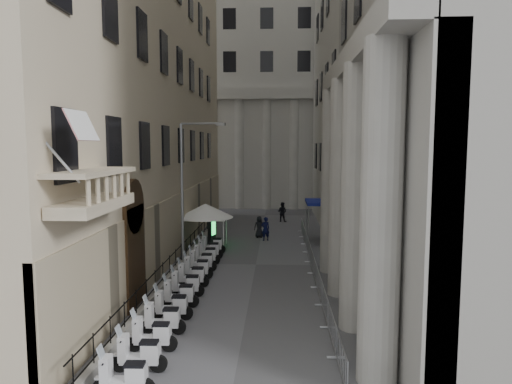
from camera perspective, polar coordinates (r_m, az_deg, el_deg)
far_building at (r=55.74m, az=1.47°, el=14.08°), size 22.00×10.00×30.00m
iron_fence at (r=26.70m, az=-9.53°, el=-9.47°), size 0.30×28.00×1.40m
blue_awning at (r=34.00m, az=7.59°, el=-6.11°), size 1.60×3.00×3.00m
scooter_1 at (r=15.65m, az=-14.28°, el=-20.98°), size 1.41×0.60×1.50m
scooter_2 at (r=16.88m, az=-12.78°, el=-18.86°), size 1.41×0.60×1.50m
scooter_3 at (r=18.14m, az=-11.53°, el=-17.03°), size 1.41×0.60×1.50m
scooter_4 at (r=19.42m, az=-10.45°, el=-15.43°), size 1.41×0.60×1.50m
scooter_5 at (r=20.72m, az=-9.53°, el=-14.03°), size 1.41×0.60×1.50m
scooter_6 at (r=22.04m, az=-8.72°, el=-12.78°), size 1.41×0.60×1.50m
scooter_7 at (r=23.37m, az=-8.01°, el=-11.68°), size 1.41×0.60×1.50m
scooter_8 at (r=24.71m, az=-7.38°, el=-10.70°), size 1.41×0.60×1.50m
scooter_9 at (r=26.06m, az=-6.82°, el=-9.81°), size 1.41×0.60×1.50m
scooter_10 at (r=27.41m, az=-6.32°, el=-9.02°), size 1.41×0.60×1.50m
scooter_11 at (r=28.78m, az=-5.87°, el=-8.29°), size 1.41×0.60×1.50m
scooter_12 at (r=30.15m, az=-5.46°, el=-7.64°), size 1.41×0.60×1.50m
barrier_0 at (r=15.17m, az=10.59°, el=-21.81°), size 0.60×2.40×1.10m
barrier_1 at (r=17.40m, az=9.42°, el=-18.01°), size 0.60×2.40×1.10m
barrier_2 at (r=19.70m, az=8.56°, el=-15.08°), size 0.60×2.40×1.10m
barrier_3 at (r=22.04m, az=7.89°, el=-12.77°), size 0.60×2.40×1.10m
barrier_4 at (r=24.42m, az=7.37°, el=-10.90°), size 0.60×2.40×1.10m
barrier_5 at (r=26.81m, az=6.94°, el=-9.36°), size 0.60×2.40×1.10m
barrier_6 at (r=29.23m, az=6.58°, el=-8.08°), size 0.60×2.40×1.10m
barrier_7 at (r=31.65m, az=6.28°, el=-6.99°), size 0.60×2.40×1.10m
barrier_8 at (r=34.09m, az=6.03°, el=-6.06°), size 0.60×2.40×1.10m
barrier_9 at (r=36.54m, az=5.81°, el=-5.25°), size 0.60×2.40×1.10m
security_tent at (r=31.27m, az=-6.25°, el=-2.38°), size 3.77×3.77×3.07m
street_lamp at (r=26.20m, az=-8.61°, el=1.24°), size 2.67×0.71×8.29m
info_kiosk at (r=32.92m, az=-5.54°, el=-4.80°), size 0.48×0.92×1.88m
pedestrian_a at (r=33.76m, az=1.20°, el=-4.63°), size 0.75×0.63×1.76m
pedestrian_b at (r=42.16m, az=3.29°, el=-2.50°), size 1.07×0.96×1.80m
pedestrian_c at (r=34.88m, az=0.42°, el=-4.37°), size 0.83×0.56×1.65m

